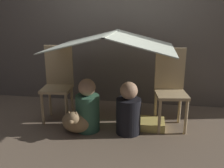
{
  "coord_description": "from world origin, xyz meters",
  "views": [
    {
      "loc": [
        0.48,
        -2.88,
        1.42
      ],
      "look_at": [
        0.0,
        0.06,
        0.54
      ],
      "focal_mm": 40.0,
      "sensor_mm": 36.0,
      "label": 1
    }
  ],
  "objects": [
    {
      "name": "floor_cushion",
      "position": [
        0.49,
        0.02,
        0.05
      ],
      "size": [
        0.37,
        0.29,
        0.1
      ],
      "color": "#E5CC66",
      "rests_on": "ground_plane"
    },
    {
      "name": "chair_right",
      "position": [
        0.72,
        0.13,
        0.53
      ],
      "size": [
        0.42,
        0.42,
        0.98
      ],
      "rotation": [
        0.0,
        0.0,
        0.14
      ],
      "color": "#D1B27F",
      "rests_on": "ground_plane"
    },
    {
      "name": "sheet_canopy",
      "position": [
        0.0,
        0.06,
        1.08
      ],
      "size": [
        1.46,
        1.11,
        0.19
      ],
      "color": "silver"
    },
    {
      "name": "person_front",
      "position": [
        -0.26,
        -0.16,
        0.29
      ],
      "size": [
        0.29,
        0.29,
        0.65
      ],
      "color": "#38664C",
      "rests_on": "ground_plane"
    },
    {
      "name": "person_second",
      "position": [
        0.23,
        -0.15,
        0.28
      ],
      "size": [
        0.29,
        0.29,
        0.64
      ],
      "color": "black",
      "rests_on": "ground_plane"
    },
    {
      "name": "dog",
      "position": [
        -0.38,
        -0.26,
        0.15
      ],
      "size": [
        0.37,
        0.35,
        0.34
      ],
      "color": "#9E7F56",
      "rests_on": "ground_plane"
    },
    {
      "name": "wall_back",
      "position": [
        0.0,
        0.91,
        1.25
      ],
      "size": [
        7.0,
        0.05,
        2.5
      ],
      "color": "#6B6056",
      "rests_on": "ground_plane"
    },
    {
      "name": "chair_left",
      "position": [
        -0.74,
        0.13,
        0.53
      ],
      "size": [
        0.4,
        0.4,
        0.98
      ],
      "rotation": [
        0.0,
        0.0,
        0.09
      ],
      "color": "#D1B27F",
      "rests_on": "ground_plane"
    },
    {
      "name": "ground_plane",
      "position": [
        0.0,
        0.0,
        0.0
      ],
      "size": [
        8.8,
        8.8,
        0.0
      ],
      "primitive_type": "plane",
      "color": "#7A6651"
    }
  ]
}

